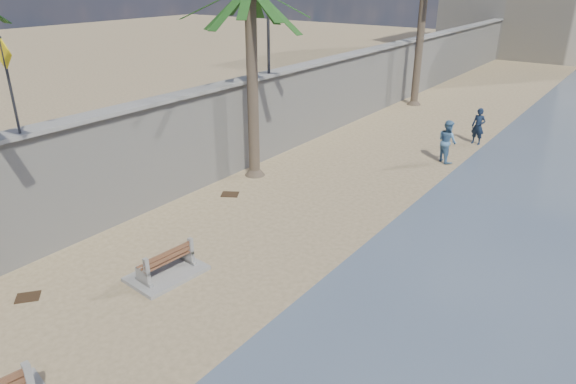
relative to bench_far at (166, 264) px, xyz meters
The scene contains 9 objects.
ground_plane 3.19m from the bench_far, 62.93° to the right, with size 140.00×140.00×0.00m, color tan.
seawall 17.64m from the bench_far, 102.34° to the left, with size 0.45×70.00×3.50m, color gray.
wall_cap 17.87m from the bench_far, 102.34° to the left, with size 0.80×70.00×0.12m, color gray.
bench_far is the anchor object (origin of this frame).
pedestrian_sign 6.12m from the bench_far, 159.55° to the right, with size 0.78×0.07×2.40m.
person_a 16.62m from the bench_far, 79.42° to the left, with size 0.70×0.47×1.94m, color #121E33.
person_b 13.36m from the bench_far, 78.08° to the left, with size 0.96×0.75×2.00m, color teal.
debris_b 3.40m from the bench_far, 126.42° to the right, with size 0.55×0.44×0.03m, color #382616.
debris_c 5.51m from the bench_far, 114.31° to the left, with size 0.61×0.49×0.03m, color #382616.
Camera 1 is at (8.01, -4.72, 7.39)m, focal length 32.00 mm.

